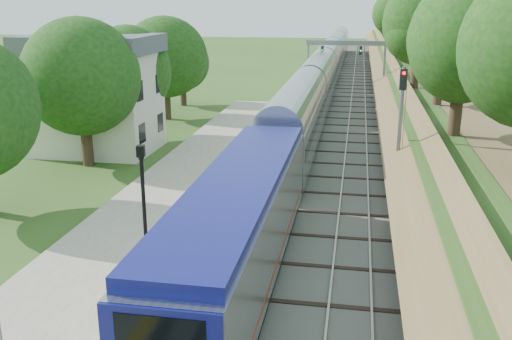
% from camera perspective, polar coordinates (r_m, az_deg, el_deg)
% --- Properties ---
extents(trackbed, '(9.50, 170.00, 0.28)m').
position_cam_1_polar(trackbed, '(67.43, 8.50, 7.75)').
color(trackbed, '#4C4944').
rests_on(trackbed, ground).
extents(platform, '(6.40, 68.00, 0.38)m').
position_cam_1_polar(platform, '(26.36, -10.89, -6.07)').
color(platform, gray).
rests_on(platform, ground).
extents(yellow_stripe, '(0.55, 68.00, 0.01)m').
position_cam_1_polar(yellow_stripe, '(25.45, -4.87, -6.19)').
color(yellow_stripe, gold).
rests_on(yellow_stripe, platform).
extents(embankment, '(10.64, 170.00, 11.70)m').
position_cam_1_polar(embankment, '(67.45, 15.76, 8.94)').
color(embankment, brown).
rests_on(embankment, ground).
extents(station_building, '(8.60, 6.60, 8.00)m').
position_cam_1_polar(station_building, '(41.22, -15.83, 7.42)').
color(station_building, white).
rests_on(station_building, ground).
extents(signal_gantry, '(8.40, 0.38, 6.20)m').
position_cam_1_polar(signal_gantry, '(61.87, 8.97, 11.39)').
color(signal_gantry, slate).
rests_on(signal_gantry, ground).
extents(trees_behind_platform, '(7.82, 53.32, 7.21)m').
position_cam_1_polar(trees_behind_platform, '(31.68, -18.50, 5.40)').
color(trees_behind_platform, '#332316').
rests_on(trees_behind_platform, ground).
extents(train, '(2.81, 112.86, 4.13)m').
position_cam_1_polar(train, '(66.15, 6.79, 9.46)').
color(train, black).
rests_on(train, trackbed).
extents(lamppost_far, '(0.46, 0.46, 4.69)m').
position_cam_1_polar(lamppost_far, '(22.26, -11.11, -4.07)').
color(lamppost_far, black).
rests_on(lamppost_far, platform).
extents(signal_farside, '(0.37, 0.30, 6.80)m').
position_cam_1_polar(signal_farside, '(31.31, 14.26, 5.15)').
color(signal_farside, slate).
rests_on(signal_farside, ground).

